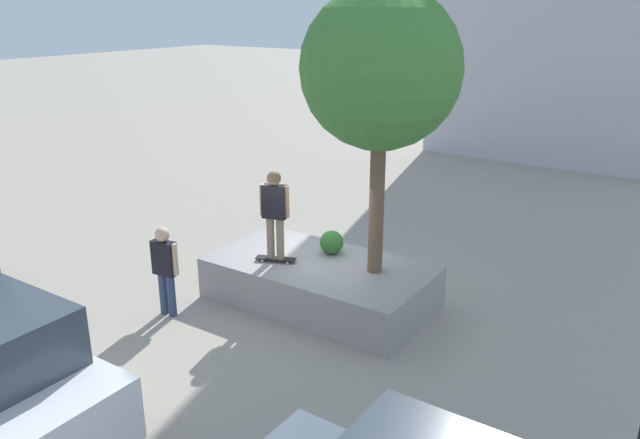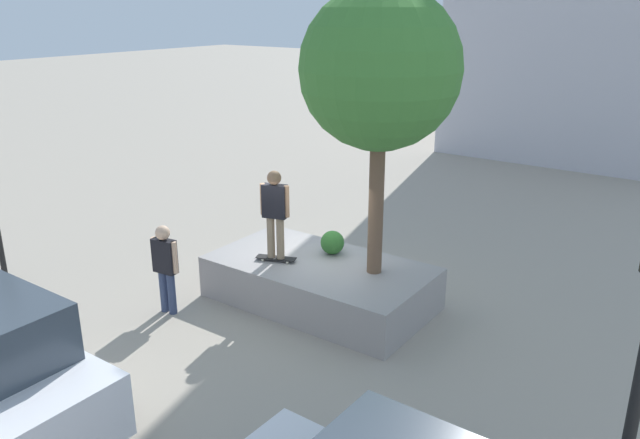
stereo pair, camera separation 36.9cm
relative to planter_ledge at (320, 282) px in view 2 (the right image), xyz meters
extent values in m
plane|color=#9E9384|center=(0.20, -0.25, -0.43)|extent=(120.00, 120.00, 0.00)
cube|color=gray|center=(0.00, 0.00, 0.00)|extent=(4.33, 2.37, 0.85)
cylinder|color=brown|center=(-1.08, -0.25, 1.92)|extent=(0.28, 0.28, 2.99)
sphere|color=#3D7A33|center=(-1.08, -0.25, 4.20)|extent=(2.82, 2.82, 2.82)
sphere|color=#2D6628|center=(0.07, -0.53, 0.67)|extent=(0.48, 0.48, 0.48)
cube|color=black|center=(0.76, 0.43, 0.49)|extent=(0.82, 0.48, 0.02)
sphere|color=beige|center=(0.97, 0.60, 0.45)|extent=(0.06, 0.06, 0.06)
sphere|color=beige|center=(1.03, 0.44, 0.45)|extent=(0.06, 0.06, 0.06)
sphere|color=beige|center=(0.50, 0.41, 0.45)|extent=(0.06, 0.06, 0.06)
sphere|color=beige|center=(0.56, 0.25, 0.45)|extent=(0.06, 0.06, 0.06)
cylinder|color=#847056|center=(0.67, 0.40, 0.92)|extent=(0.15, 0.15, 0.84)
cylinder|color=#847056|center=(0.86, 0.45, 0.92)|extent=(0.15, 0.15, 0.84)
cube|color=black|center=(0.76, 0.43, 1.66)|extent=(0.51, 0.33, 0.66)
cylinder|color=#9E7251|center=(0.53, 0.35, 1.68)|extent=(0.10, 0.10, 0.62)
cylinder|color=#9E7251|center=(1.00, 0.50, 1.68)|extent=(0.10, 0.10, 0.62)
sphere|color=#9E7251|center=(0.76, 0.43, 2.13)|extent=(0.27, 0.27, 0.27)
cylinder|color=black|center=(0.11, 5.10, -0.04)|extent=(0.76, 0.22, 0.76)
cylinder|color=navy|center=(2.03, 2.04, 0.00)|extent=(0.15, 0.15, 0.84)
cylinder|color=navy|center=(2.23, 2.07, 0.00)|extent=(0.15, 0.15, 0.84)
cube|color=black|center=(2.13, 2.06, 0.75)|extent=(0.50, 0.25, 0.66)
cylinder|color=#D8AD8C|center=(1.88, 2.03, 0.77)|extent=(0.10, 0.10, 0.62)
cylinder|color=#D8AD8C|center=(2.38, 2.08, 0.77)|extent=(0.10, 0.10, 0.62)
sphere|color=#D8AD8C|center=(2.13, 2.06, 1.22)|extent=(0.28, 0.28, 0.28)
camera|label=1|loc=(-6.26, 9.44, 5.24)|focal=35.08mm
camera|label=2|loc=(-6.57, 9.23, 5.24)|focal=35.08mm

